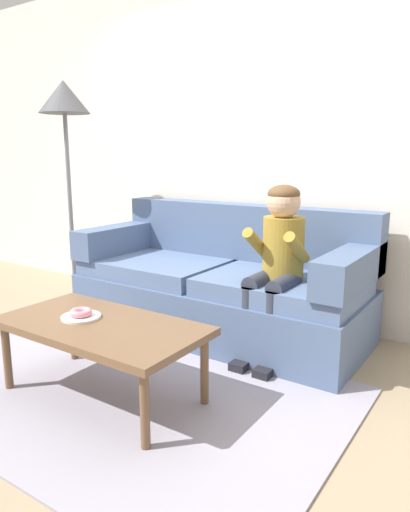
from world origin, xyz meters
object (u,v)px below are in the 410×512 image
Objects in this scene: person_child at (278,255)px; donut at (81,312)px; couch at (222,287)px; toy_controller at (96,350)px; coffee_table at (101,330)px; floor_lamp at (65,114)px.

person_child is 9.18× the size of donut.
couch reaches higher than donut.
coffee_table is at bearing -52.02° from toy_controller.
floor_lamp is (-1.44, 1.06, 1.23)m from coffee_table.
toy_controller is at bearing 129.59° from donut.
donut is 2.04m from floor_lamp.
couch is 9.25× the size of toy_controller.
toy_controller is at bearing 140.43° from coffee_table.
donut is at bearing -123.99° from person_child.
couch is 1.22m from donut.
coffee_table is 1.16m from person_child.
couch is 17.42× the size of donut.
person_child is 2.19m from floor_lamp.
coffee_table is 9.29× the size of donut.
person_child is (0.53, -0.20, 0.33)m from couch.
couch is 1.12× the size of floor_lamp.
floor_lamp is at bearing 140.51° from donut.
person_child is at bearing 61.71° from coffee_table.
couch is 1.87× the size of coffee_table.
floor_lamp reaches higher than toy_controller.
couch is at bearing 83.32° from donut.
floor_lamp reaches higher than couch.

